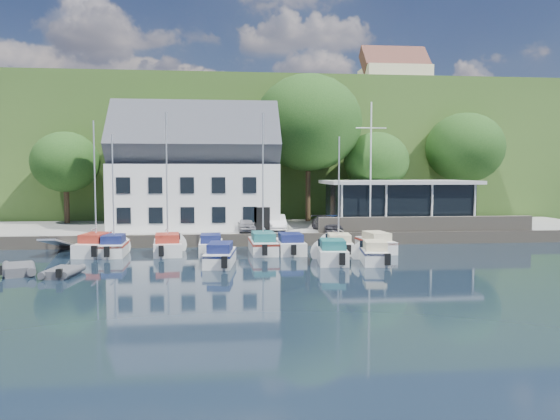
{
  "coord_description": "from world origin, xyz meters",
  "views": [
    {
      "loc": [
        -4.63,
        -31.69,
        5.86
      ],
      "look_at": [
        -0.39,
        9.0,
        3.0
      ],
      "focal_mm": 35.0,
      "sensor_mm": 36.0,
      "label": 1
    }
  ],
  "objects_px": {
    "harbor_building": "(196,178)",
    "club_pavilion": "(397,203)",
    "boat_r2_3": "(332,251)",
    "boat_r1_2": "(167,190)",
    "boat_r2_2": "(220,254)",
    "boat_r2_4": "(374,252)",
    "boat_r1_0": "(95,188)",
    "boat_r1_1": "(113,191)",
    "boat_r1_4": "(263,189)",
    "boat_r1_5": "(290,243)",
    "car_white": "(277,222)",
    "boat_r1_7": "(376,242)",
    "car_blue": "(335,222)",
    "car_dgrey": "(327,223)",
    "boat_r1_6": "(339,194)",
    "dinghy_1": "(63,271)",
    "dinghy_0": "(18,267)",
    "car_silver": "(246,224)",
    "flagpole": "(371,167)",
    "boat_r1_3": "(211,244)"
  },
  "relations": [
    {
      "from": "harbor_building",
      "to": "boat_r1_0",
      "type": "relative_size",
      "value": 1.53
    },
    {
      "from": "boat_r1_0",
      "to": "dinghy_0",
      "type": "relative_size",
      "value": 2.95
    },
    {
      "from": "boat_r1_6",
      "to": "dinghy_0",
      "type": "bearing_deg",
      "value": -156.48
    },
    {
      "from": "boat_r1_1",
      "to": "boat_r1_2",
      "type": "distance_m",
      "value": 3.72
    },
    {
      "from": "boat_r2_3",
      "to": "dinghy_1",
      "type": "xyz_separation_m",
      "value": [
        -16.01,
        -2.98,
        -0.45
      ]
    },
    {
      "from": "boat_r1_1",
      "to": "boat_r1_7",
      "type": "height_order",
      "value": "boat_r1_1"
    },
    {
      "from": "boat_r1_4",
      "to": "boat_r1_7",
      "type": "distance_m",
      "value": 9.19
    },
    {
      "from": "boat_r1_6",
      "to": "dinghy_0",
      "type": "xyz_separation_m",
      "value": [
        -20.08,
        -6.26,
        -3.88
      ]
    },
    {
      "from": "boat_r1_4",
      "to": "car_dgrey",
      "type": "bearing_deg",
      "value": 41.08
    },
    {
      "from": "boat_r1_3",
      "to": "boat_r1_2",
      "type": "bearing_deg",
      "value": 176.9
    },
    {
      "from": "boat_r1_3",
      "to": "dinghy_0",
      "type": "xyz_separation_m",
      "value": [
        -10.86,
        -6.58,
        -0.35
      ]
    },
    {
      "from": "car_white",
      "to": "dinghy_1",
      "type": "bearing_deg",
      "value": -134.0
    },
    {
      "from": "boat_r1_0",
      "to": "boat_r1_1",
      "type": "xyz_separation_m",
      "value": [
        1.33,
        -0.42,
        -0.21
      ]
    },
    {
      "from": "car_silver",
      "to": "flagpole",
      "type": "bearing_deg",
      "value": -5.37
    },
    {
      "from": "boat_r2_2",
      "to": "boat_r2_3",
      "type": "relative_size",
      "value": 1.08
    },
    {
      "from": "boat_r1_4",
      "to": "boat_r1_5",
      "type": "relative_size",
      "value": 1.64
    },
    {
      "from": "harbor_building",
      "to": "club_pavilion",
      "type": "relative_size",
      "value": 1.09
    },
    {
      "from": "boat_r1_0",
      "to": "boat_r1_7",
      "type": "distance_m",
      "value": 20.57
    },
    {
      "from": "boat_r2_2",
      "to": "boat_r2_4",
      "type": "height_order",
      "value": "boat_r2_4"
    },
    {
      "from": "club_pavilion",
      "to": "boat_r2_4",
      "type": "distance_m",
      "value": 15.09
    },
    {
      "from": "car_white",
      "to": "boat_r2_3",
      "type": "relative_size",
      "value": 0.71
    },
    {
      "from": "boat_r1_4",
      "to": "boat_r1_7",
      "type": "bearing_deg",
      "value": -3.2
    },
    {
      "from": "harbor_building",
      "to": "boat_r2_2",
      "type": "relative_size",
      "value": 2.41
    },
    {
      "from": "flagpole",
      "to": "boat_r2_2",
      "type": "relative_size",
      "value": 1.77
    },
    {
      "from": "flagpole",
      "to": "boat_r1_0",
      "type": "height_order",
      "value": "flagpole"
    },
    {
      "from": "car_blue",
      "to": "boat_r1_4",
      "type": "distance_m",
      "value": 9.65
    },
    {
      "from": "boat_r1_2",
      "to": "dinghy_0",
      "type": "bearing_deg",
      "value": -145.1
    },
    {
      "from": "boat_r1_1",
      "to": "boat_r1_4",
      "type": "xyz_separation_m",
      "value": [
        10.53,
        0.04,
        0.15
      ]
    },
    {
      "from": "car_white",
      "to": "flagpole",
      "type": "distance_m",
      "value": 9.05
    },
    {
      "from": "car_blue",
      "to": "boat_r2_4",
      "type": "xyz_separation_m",
      "value": [
        0.18,
        -11.54,
        -0.91
      ]
    },
    {
      "from": "car_dgrey",
      "to": "boat_r1_6",
      "type": "height_order",
      "value": "boat_r1_6"
    },
    {
      "from": "boat_r1_2",
      "to": "boat_r2_2",
      "type": "height_order",
      "value": "boat_r1_2"
    },
    {
      "from": "club_pavilion",
      "to": "boat_r2_3",
      "type": "distance_m",
      "value": 15.99
    },
    {
      "from": "boat_r2_2",
      "to": "club_pavilion",
      "type": "bearing_deg",
      "value": 46.7
    },
    {
      "from": "dinghy_0",
      "to": "dinghy_1",
      "type": "distance_m",
      "value": 2.91
    },
    {
      "from": "boat_r1_5",
      "to": "boat_r2_3",
      "type": "relative_size",
      "value": 1.02
    },
    {
      "from": "car_dgrey",
      "to": "boat_r1_5",
      "type": "bearing_deg",
      "value": -133.65
    },
    {
      "from": "boat_r2_4",
      "to": "boat_r1_3",
      "type": "bearing_deg",
      "value": 162.92
    },
    {
      "from": "club_pavilion",
      "to": "boat_r1_4",
      "type": "height_order",
      "value": "boat_r1_4"
    },
    {
      "from": "car_dgrey",
      "to": "car_blue",
      "type": "xyz_separation_m",
      "value": [
        0.9,
        1.08,
        0.04
      ]
    },
    {
      "from": "harbor_building",
      "to": "dinghy_1",
      "type": "bearing_deg",
      "value": -111.71
    },
    {
      "from": "dinghy_0",
      "to": "dinghy_1",
      "type": "relative_size",
      "value": 1.17
    },
    {
      "from": "club_pavilion",
      "to": "dinghy_0",
      "type": "distance_m",
      "value": 31.46
    },
    {
      "from": "boat_r1_6",
      "to": "dinghy_0",
      "type": "distance_m",
      "value": 21.39
    },
    {
      "from": "car_white",
      "to": "boat_r2_3",
      "type": "bearing_deg",
      "value": -76.4
    },
    {
      "from": "car_silver",
      "to": "harbor_building",
      "type": "bearing_deg",
      "value": 135.11
    },
    {
      "from": "flagpole",
      "to": "dinghy_1",
      "type": "bearing_deg",
      "value": -149.14
    },
    {
      "from": "harbor_building",
      "to": "boat_r2_3",
      "type": "relative_size",
      "value": 2.61
    },
    {
      "from": "boat_r1_0",
      "to": "boat_r1_4",
      "type": "bearing_deg",
      "value": 8.04
    },
    {
      "from": "boat_r1_7",
      "to": "flagpole",
      "type": "bearing_deg",
      "value": 72.23
    }
  ]
}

